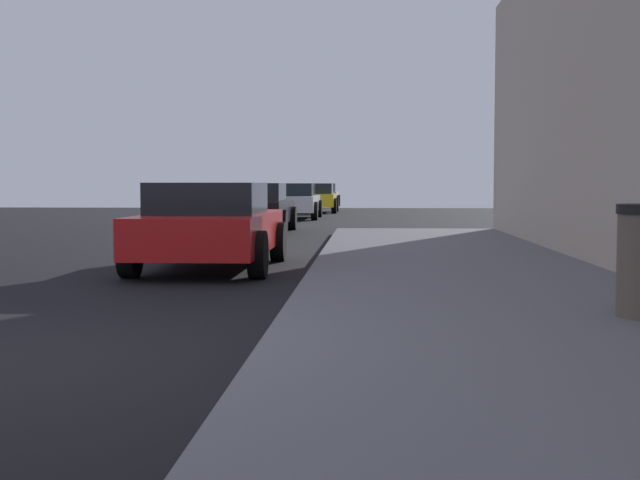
# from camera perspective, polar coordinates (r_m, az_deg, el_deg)

# --- Properties ---
(sidewalk) EXTENTS (4.00, 32.00, 0.15)m
(sidewalk) POSITION_cam_1_polar(r_m,az_deg,el_deg) (6.32, 14.47, -7.25)
(sidewalk) COLOR #5B5B60
(sidewalk) RESTS_ON ground_plane
(car_red) EXTENTS (1.93, 4.17, 1.27)m
(car_red) POSITION_cam_1_polar(r_m,az_deg,el_deg) (13.14, -7.03, 0.94)
(car_red) COLOR red
(car_red) RESTS_ON ground_plane
(car_black) EXTENTS (1.95, 4.38, 1.27)m
(car_black) POSITION_cam_1_polar(r_m,az_deg,el_deg) (22.79, -4.28, 2.09)
(car_black) COLOR black
(car_black) RESTS_ON ground_plane
(car_white) EXTENTS (2.06, 4.50, 1.27)m
(car_white) POSITION_cam_1_polar(r_m,az_deg,el_deg) (32.00, -1.86, 2.54)
(car_white) COLOR white
(car_white) RESTS_ON ground_plane
(car_yellow) EXTENTS (1.98, 4.08, 1.27)m
(car_yellow) POSITION_cam_1_polar(r_m,az_deg,el_deg) (38.79, -0.32, 2.73)
(car_yellow) COLOR yellow
(car_yellow) RESTS_ON ground_plane
(car_silver) EXTENTS (1.94, 4.11, 1.27)m
(car_silver) POSITION_cam_1_polar(r_m,az_deg,el_deg) (48.30, 0.10, 2.90)
(car_silver) COLOR #B7B7BF
(car_silver) RESTS_ON ground_plane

